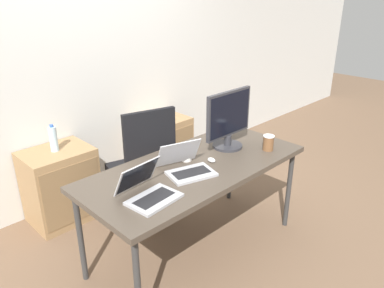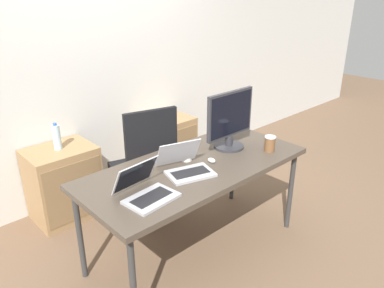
# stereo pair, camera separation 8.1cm
# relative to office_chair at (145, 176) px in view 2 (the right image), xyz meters

# --- Properties ---
(ground_plane) EXTENTS (14.00, 14.00, 0.00)m
(ground_plane) POSITION_rel_office_chair_xyz_m (-0.02, -0.67, -0.38)
(ground_plane) COLOR brown
(wall_back) EXTENTS (10.00, 0.05, 2.60)m
(wall_back) POSITION_rel_office_chair_xyz_m (-0.02, 0.72, 0.92)
(wall_back) COLOR silver
(wall_back) RESTS_ON ground_plane
(desk) EXTENTS (1.69, 0.76, 0.74)m
(desk) POSITION_rel_office_chair_xyz_m (-0.02, -0.67, 0.31)
(desk) COLOR #473D33
(desk) RESTS_ON ground_plane
(office_chair) EXTENTS (0.58, 0.62, 1.04)m
(office_chair) POSITION_rel_office_chair_xyz_m (0.00, 0.00, 0.00)
(office_chair) COLOR #232326
(office_chair) RESTS_ON ground_plane
(cabinet_left) EXTENTS (0.56, 0.44, 0.66)m
(cabinet_left) POSITION_rel_office_chair_xyz_m (-0.54, 0.46, -0.05)
(cabinet_left) COLOR #99754C
(cabinet_left) RESTS_ON ground_plane
(cabinet_right) EXTENTS (0.56, 0.44, 0.66)m
(cabinet_right) POSITION_rel_office_chair_xyz_m (0.60, 0.46, -0.05)
(cabinet_right) COLOR #99754C
(cabinet_right) RESTS_ON ground_plane
(water_bottle) EXTENTS (0.07, 0.07, 0.23)m
(water_bottle) POSITION_rel_office_chair_xyz_m (-0.54, 0.47, 0.38)
(water_bottle) COLOR silver
(water_bottle) RESTS_ON cabinet_left
(laptop_left) EXTENTS (0.36, 0.38, 0.21)m
(laptop_left) POSITION_rel_office_chair_xyz_m (-0.15, -0.71, 0.41)
(laptop_left) COLOR #ADADB2
(laptop_left) RESTS_ON desk
(laptop_right) EXTENTS (0.33, 0.33, 0.21)m
(laptop_right) POSITION_rel_office_chair_xyz_m (-0.55, -0.79, 0.41)
(laptop_right) COLOR #ADADB2
(laptop_right) RESTS_ON desk
(monitor) EXTENTS (0.47, 0.24, 0.46)m
(monitor) POSITION_rel_office_chair_xyz_m (0.39, -0.62, 0.59)
(monitor) COLOR #2D2D33
(monitor) RESTS_ON desk
(mouse) EXTENTS (0.04, 0.07, 0.03)m
(mouse) POSITION_rel_office_chair_xyz_m (0.09, -0.72, 0.38)
(mouse) COLOR silver
(mouse) RESTS_ON desk
(coffee_cup_white) EXTENTS (0.08, 0.08, 0.12)m
(coffee_cup_white) POSITION_rel_office_chair_xyz_m (-0.02, -0.57, 0.42)
(coffee_cup_white) COLOR white
(coffee_cup_white) RESTS_ON desk
(coffee_cup_brown) EXTENTS (0.09, 0.09, 0.12)m
(coffee_cup_brown) POSITION_rel_office_chair_xyz_m (0.57, -0.88, 0.42)
(coffee_cup_brown) COLOR brown
(coffee_cup_brown) RESTS_ON desk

